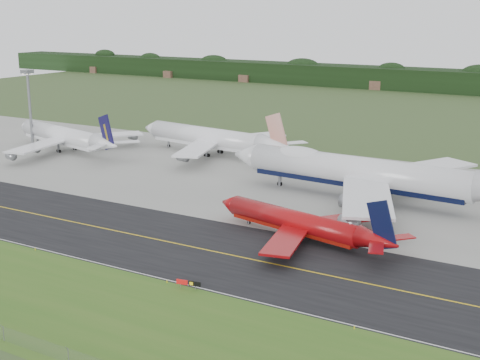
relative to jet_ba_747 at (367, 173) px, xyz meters
name	(u,v)px	position (x,y,z in m)	size (l,w,h in m)	color
ground	(225,245)	(-12.65, -43.49, -6.62)	(600.00, 600.00, 0.00)	#394A22
grass_verge	(102,314)	(-12.65, -78.49, -6.62)	(400.00, 30.00, 0.01)	#325E1B
taxiway	(214,251)	(-12.65, -47.49, -6.61)	(400.00, 32.00, 0.02)	black
apron	(329,187)	(-12.65, 7.51, -6.62)	(400.00, 78.00, 0.01)	gray
taxiway_centreline	(214,251)	(-12.65, -47.49, -6.59)	(400.00, 0.40, 0.00)	gold
taxiway_edge_line	(164,279)	(-12.65, -62.99, -6.59)	(400.00, 0.25, 0.00)	silver
perimeter_fence	(35,344)	(-12.65, -91.49, -5.52)	(320.00, 0.10, 320.00)	slate
jet_ba_747	(367,173)	(0.00, 0.00, 0.00)	(77.44, 64.00, 19.46)	silver
jet_red_737	(302,224)	(-1.37, -32.84, -3.40)	(42.84, 34.35, 11.65)	#970B0E
jet_navy_gold	(66,137)	(-103.04, 6.37, -1.88)	(55.36, 47.30, 14.44)	white
jet_star_tail	(213,138)	(-59.35, 25.35, -1.43)	(59.06, 48.99, 15.58)	white
floodlight_mast	(29,94)	(-120.17, 8.02, 10.62)	(3.11, 3.11, 25.04)	slate
taxiway_sign	(188,283)	(-6.94, -64.17, -5.63)	(4.19, 0.96, 1.41)	slate
edge_marker_left	(35,249)	(-42.07, -63.99, -6.37)	(0.16, 0.16, 0.50)	yellow
edge_marker_center	(167,281)	(-11.38, -63.99, -6.37)	(0.16, 0.16, 0.50)	yellow
edge_marker_right	(354,328)	(21.47, -63.99, -6.37)	(0.16, 0.16, 0.50)	yellow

